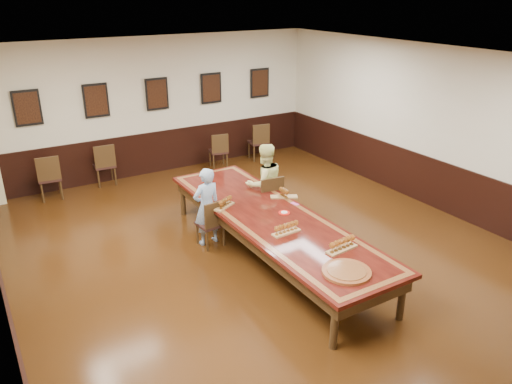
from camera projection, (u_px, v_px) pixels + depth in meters
floor at (271, 257)px, 8.37m from camera, size 8.00×10.00×0.02m
ceiling at (274, 61)px, 7.15m from camera, size 8.00×10.00×0.02m
wall_back at (157, 106)px, 11.72m from camera, size 8.00×0.02×3.20m
wall_right at (446, 131)px, 9.68m from camera, size 0.02×10.00×3.20m
chair_man at (210, 222)px, 8.60m from camera, size 0.45×0.48×0.87m
chair_woman at (267, 199)px, 9.37m from camera, size 0.50×0.54×0.99m
spare_chair_a at (49, 177)px, 10.52m from camera, size 0.51×0.54×0.98m
spare_chair_b at (104, 164)px, 11.29m from camera, size 0.48×0.52×0.97m
spare_chair_c at (218, 150)px, 12.38m from camera, size 0.51×0.54×0.89m
spare_chair_d at (258, 141)px, 12.97m from camera, size 0.54×0.57×0.98m
person_man at (207, 207)px, 8.57m from camera, size 0.54×0.38×1.39m
person_woman at (264, 184)px, 9.35m from camera, size 0.81×0.65×1.55m
pink_phone at (295, 204)px, 8.53m from camera, size 0.10×0.15×0.01m
wainscoting at (272, 230)px, 8.17m from camera, size 8.00×10.00×1.00m
conference_table at (272, 224)px, 8.13m from camera, size 1.40×5.00×0.76m
posters at (157, 94)px, 11.55m from camera, size 6.14×0.04×0.74m
flight_a at (225, 203)px, 8.38m from camera, size 0.45×0.32×0.16m
flight_b at (284, 193)px, 8.76m from camera, size 0.48×0.35×0.18m
flight_c at (286, 229)px, 7.49m from camera, size 0.47×0.17×0.17m
flight_d at (342, 245)px, 7.00m from camera, size 0.52×0.20×0.19m
red_plate_grp at (284, 213)px, 8.18m from camera, size 0.19×0.19×0.02m
carved_platter at (347, 272)px, 6.46m from camera, size 0.68×0.68×0.05m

